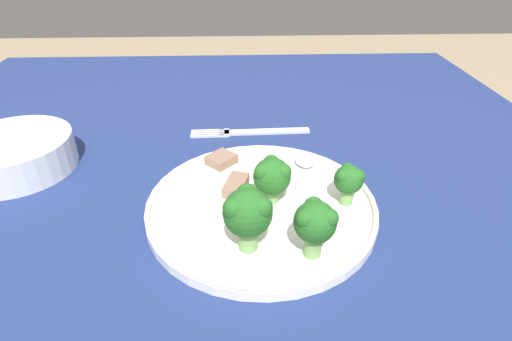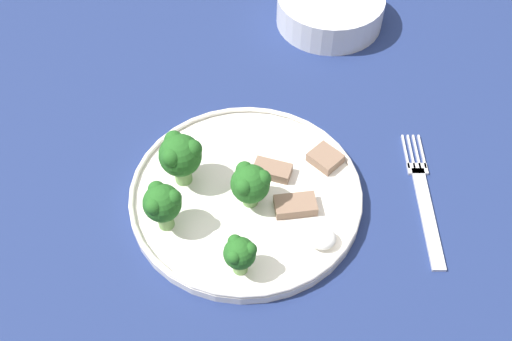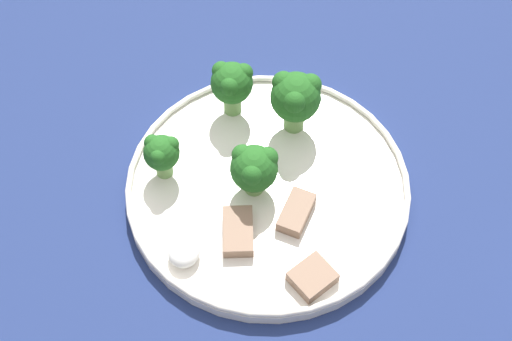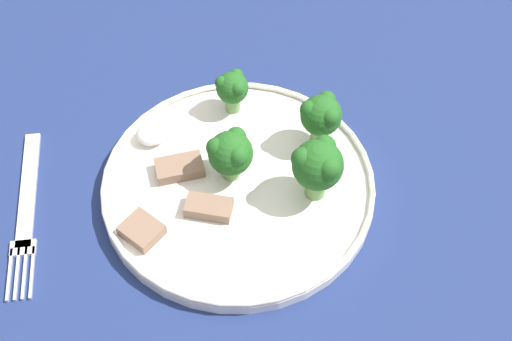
# 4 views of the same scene
# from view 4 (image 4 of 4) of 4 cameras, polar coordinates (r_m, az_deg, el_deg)

# --- Properties ---
(table) EXTENTS (1.34, 1.10, 0.75)m
(table) POSITION_cam_4_polar(r_m,az_deg,el_deg) (0.75, 0.66, -8.91)
(table) COLOR navy
(table) RESTS_ON ground_plane
(dinner_plate) EXTENTS (0.27, 0.27, 0.02)m
(dinner_plate) POSITION_cam_4_polar(r_m,az_deg,el_deg) (0.70, -1.43, -1.22)
(dinner_plate) COLOR white
(dinner_plate) RESTS_ON table
(fork) EXTENTS (0.03, 0.19, 0.00)m
(fork) POSITION_cam_4_polar(r_m,az_deg,el_deg) (0.72, -17.88, -3.01)
(fork) COLOR silver
(fork) RESTS_ON table
(broccoli_floret_near_rim_left) EXTENTS (0.04, 0.04, 0.06)m
(broccoli_floret_near_rim_left) POSITION_cam_4_polar(r_m,az_deg,el_deg) (0.70, 5.23, 4.40)
(broccoli_floret_near_rim_left) COLOR #709E56
(broccoli_floret_near_rim_left) RESTS_ON dinner_plate
(broccoli_floret_center_left) EXTENTS (0.05, 0.05, 0.07)m
(broccoli_floret_center_left) POSITION_cam_4_polar(r_m,az_deg,el_deg) (0.66, 4.97, 0.44)
(broccoli_floret_center_left) COLOR #709E56
(broccoli_floret_center_left) RESTS_ON dinner_plate
(broccoli_floret_back_left) EXTENTS (0.04, 0.04, 0.06)m
(broccoli_floret_back_left) POSITION_cam_4_polar(r_m,az_deg,el_deg) (0.68, -2.06, 1.44)
(broccoli_floret_back_left) COLOR #709E56
(broccoli_floret_back_left) RESTS_ON dinner_plate
(broccoli_floret_front_left) EXTENTS (0.03, 0.03, 0.05)m
(broccoli_floret_front_left) POSITION_cam_4_polar(r_m,az_deg,el_deg) (0.73, -1.91, 6.61)
(broccoli_floret_front_left) COLOR #709E56
(broccoli_floret_front_left) RESTS_ON dinner_plate
(meat_slice_front_slice) EXTENTS (0.05, 0.03, 0.01)m
(meat_slice_front_slice) POSITION_cam_4_polar(r_m,az_deg,el_deg) (0.67, -3.80, -2.97)
(meat_slice_front_slice) COLOR #846651
(meat_slice_front_slice) RESTS_ON dinner_plate
(meat_slice_middle_slice) EXTENTS (0.05, 0.03, 0.01)m
(meat_slice_middle_slice) POSITION_cam_4_polar(r_m,az_deg,el_deg) (0.70, -6.14, 0.22)
(meat_slice_middle_slice) COLOR #846651
(meat_slice_middle_slice) RESTS_ON dinner_plate
(meat_slice_rear_slice) EXTENTS (0.05, 0.05, 0.01)m
(meat_slice_rear_slice) POSITION_cam_4_polar(r_m,az_deg,el_deg) (0.67, -9.12, -4.75)
(meat_slice_rear_slice) COLOR #846651
(meat_slice_rear_slice) RESTS_ON dinner_plate
(sauce_dollop) EXTENTS (0.03, 0.03, 0.02)m
(sauce_dollop) POSITION_cam_4_polar(r_m,az_deg,el_deg) (0.73, -8.39, 2.90)
(sauce_dollop) COLOR white
(sauce_dollop) RESTS_ON dinner_plate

